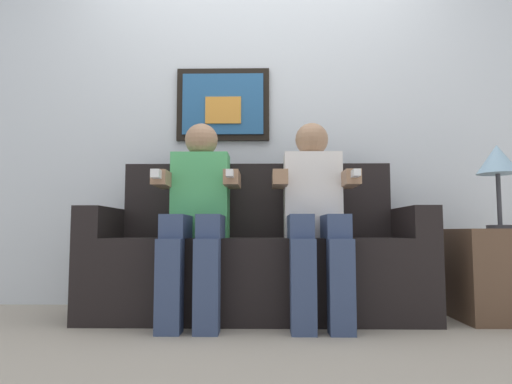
% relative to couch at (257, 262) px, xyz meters
% --- Properties ---
extents(ground_plane, '(5.59, 5.59, 0.00)m').
position_rel_couch_xyz_m(ground_plane, '(0.00, -0.33, -0.31)').
color(ground_plane, '#9E9384').
extents(back_wall_assembly, '(4.30, 0.10, 2.60)m').
position_rel_couch_xyz_m(back_wall_assembly, '(-0.01, 0.44, 0.99)').
color(back_wall_assembly, silver).
rests_on(back_wall_assembly, ground_plane).
extents(couch, '(1.90, 0.58, 0.90)m').
position_rel_couch_xyz_m(couch, '(0.00, 0.00, 0.00)').
color(couch, black).
rests_on(couch, ground_plane).
extents(person_on_left, '(0.46, 0.56, 1.11)m').
position_rel_couch_xyz_m(person_on_left, '(-0.32, -0.17, 0.29)').
color(person_on_left, '#4CB266').
rests_on(person_on_left, ground_plane).
extents(person_on_right, '(0.46, 0.56, 1.11)m').
position_rel_couch_xyz_m(person_on_right, '(0.32, -0.17, 0.29)').
color(person_on_right, white).
rests_on(person_on_right, ground_plane).
extents(side_table_right, '(0.40, 0.40, 0.50)m').
position_rel_couch_xyz_m(side_table_right, '(1.30, -0.11, -0.06)').
color(side_table_right, brown).
rests_on(side_table_right, ground_plane).
extents(table_lamp, '(0.22, 0.22, 0.46)m').
position_rel_couch_xyz_m(table_lamp, '(1.32, -0.15, 0.55)').
color(table_lamp, '#333338').
rests_on(table_lamp, side_table_right).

